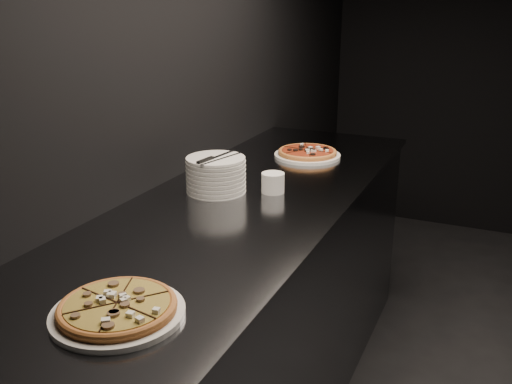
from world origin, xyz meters
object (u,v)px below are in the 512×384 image
at_px(pizza_tomato, 307,153).
at_px(ramekin, 273,182).
at_px(counter, 239,316).
at_px(pizza_mushroom, 118,309).
at_px(cutlery, 215,158).
at_px(plate_stack, 216,174).

xyz_separation_m(pizza_tomato, ramekin, (0.05, -0.53, 0.02)).
height_order(counter, pizza_mushroom, pizza_mushroom).
bearing_deg(ramekin, cutlery, -154.02).
bearing_deg(pizza_mushroom, cutlery, 103.41).
bearing_deg(counter, cutlery, 151.34).
distance_m(pizza_mushroom, plate_stack, 0.91).
distance_m(pizza_mushroom, cutlery, 0.89).
relative_size(pizza_mushroom, cutlery, 1.39).
height_order(plate_stack, cutlery, cutlery).
distance_m(plate_stack, ramekin, 0.21).
height_order(pizza_tomato, plate_stack, plate_stack).
xyz_separation_m(counter, pizza_tomato, (0.02, 0.69, 0.48)).
bearing_deg(pizza_tomato, pizza_mushroom, -87.52).
relative_size(pizza_mushroom, ramekin, 3.70).
bearing_deg(counter, ramekin, 67.04).
relative_size(cutlery, ramekin, 2.66).
bearing_deg(counter, plate_stack, 147.46).
bearing_deg(plate_stack, pizza_mushroom, -76.29).
bearing_deg(cutlery, counter, -20.46).
bearing_deg(cutlery, ramekin, 34.18).
distance_m(counter, pizza_tomato, 0.84).
relative_size(counter, ramekin, 28.45).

